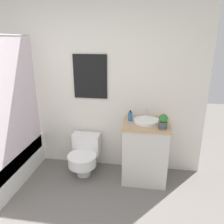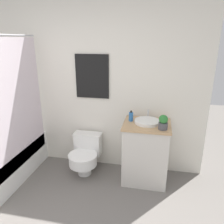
# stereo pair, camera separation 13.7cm
# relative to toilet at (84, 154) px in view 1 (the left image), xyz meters

# --- Properties ---
(wall_back) EXTENTS (3.55, 0.07, 2.50)m
(wall_back) POSITION_rel_toilet_xyz_m (-0.07, 0.31, 0.95)
(wall_back) COLOR silver
(wall_back) RESTS_ON ground_plane
(shower_area) EXTENTS (0.58, 1.43, 1.98)m
(shower_area) POSITION_rel_toilet_xyz_m (-1.04, -0.43, -0.01)
(shower_area) COLOR white
(shower_area) RESTS_ON ground_plane
(toilet) EXTENTS (0.42, 0.56, 0.57)m
(toilet) POSITION_rel_toilet_xyz_m (0.00, 0.00, 0.00)
(toilet) COLOR white
(toilet) RESTS_ON ground_plane
(vanity) EXTENTS (0.62, 0.54, 0.86)m
(vanity) POSITION_rel_toilet_xyz_m (0.88, -0.00, 0.13)
(vanity) COLOR beige
(vanity) RESTS_ON ground_plane
(sink) EXTENTS (0.34, 0.37, 0.13)m
(sink) POSITION_rel_toilet_xyz_m (0.88, 0.02, 0.58)
(sink) COLOR white
(sink) RESTS_ON vanity
(soap_bottle) EXTENTS (0.06, 0.06, 0.14)m
(soap_bottle) POSITION_rel_toilet_xyz_m (0.66, 0.06, 0.62)
(soap_bottle) COLOR #2D6BB2
(soap_bottle) RESTS_ON vanity
(potted_plant) EXTENTS (0.12, 0.12, 0.19)m
(potted_plant) POSITION_rel_toilet_xyz_m (1.09, -0.15, 0.65)
(potted_plant) COLOR #4C4C51
(potted_plant) RESTS_ON vanity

